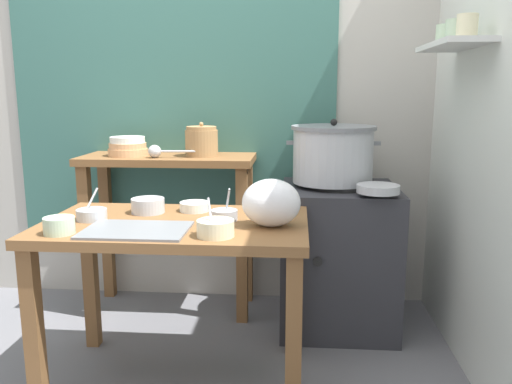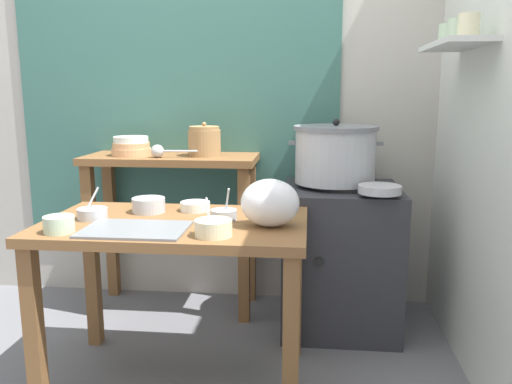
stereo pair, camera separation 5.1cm
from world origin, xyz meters
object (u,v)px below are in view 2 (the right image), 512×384
Objects in this scene: prep_table at (176,246)px; steamer_pot at (335,154)px; serving_tray at (135,229)px; prep_bowl_3 at (92,213)px; prep_bowl_2 at (149,204)px; clay_pot at (204,141)px; prep_bowl_5 at (213,227)px; plastic_bag at (270,203)px; stove_block at (340,256)px; ladle at (160,151)px; wide_pan at (380,189)px; prep_bowl_0 at (195,206)px; bowl_stack_enamel at (131,147)px; prep_bowl_6 at (271,206)px; back_shelf_table at (172,194)px; prep_bowl_1 at (224,214)px; prep_bowl_4 at (59,224)px.

steamer_pot is (0.69, 0.65, 0.32)m from prep_table.
prep_bowl_3 is (-0.24, 0.17, 0.02)m from serving_tray.
prep_bowl_2 is (-0.04, 0.31, 0.03)m from serving_tray.
clay_pot is 1.32× the size of prep_bowl_5.
plastic_bag is at bearing -19.30° from prep_bowl_2.
prep_bowl_2 is (-0.89, -0.49, 0.37)m from stove_block.
ladle is 1.37× the size of wide_pan.
prep_table is 7.75× the size of prep_bowl_5.
prep_bowl_0 is at bearing -57.81° from ladle.
serving_tray is 1.15m from wide_pan.
serving_tray is at bearing -70.46° from bowl_stack_enamel.
prep_bowl_5 is (-0.68, -0.60, -0.05)m from wide_pan.
plastic_bag is 0.26m from prep_bowl_5.
bowl_stack_enamel is 1.38m from wide_pan.
prep_bowl_6 is at bearing -54.12° from clay_pot.
clay_pot reaches higher than back_shelf_table.
prep_bowl_3 is at bearing -100.21° from back_shelf_table.
prep_bowl_0 is (0.30, -0.47, -0.19)m from ladle.
steamer_pot is at bearing 153.38° from stove_block.
stove_block is (0.73, 0.63, -0.23)m from prep_table.
prep_bowl_1 is (-0.69, -0.35, -0.05)m from wide_pan.
ladle reaches higher than serving_tray.
clay_pot reaches higher than prep_bowl_6.
bowl_stack_enamel is 1.16m from prep_bowl_5.
plastic_bag is at bearing -3.62° from prep_bowl_3.
serving_tray is 1.71× the size of plastic_bag.
plastic_bag is 0.25m from prep_bowl_6.
back_shelf_table is 0.36m from clay_pot.
plastic_bag is (0.84, -0.79, -0.13)m from bowl_stack_enamel.
prep_bowl_3 is (-0.20, -0.15, -0.01)m from prep_bowl_2.
serving_tray is 0.32m from prep_bowl_5.
prep_bowl_2 is at bearing 137.62° from prep_table.
stove_block is 1.60× the size of steamer_pot.
clay_pot is at bearing 125.88° from prep_bowl_6.
prep_bowl_4 is (-0.14, -0.89, -0.18)m from ladle.
prep_bowl_0 is 0.97× the size of prep_bowl_1.
clay_pot is at bearing 3.33° from bowl_stack_enamel.
steamer_pot is 3.43× the size of prep_bowl_5.
bowl_stack_enamel reaches higher than serving_tray.
prep_table is at bearing -42.38° from prep_bowl_2.
clay_pot reaches higher than prep_table.
plastic_bag is 1.74× the size of prep_bowl_0.
wide_pan is 0.54m from prep_bowl_6.
wide_pan reaches higher than stove_block.
back_shelf_table is at bearing 136.59° from prep_bowl_6.
steamer_pot is at bearing -6.93° from back_shelf_table.
plastic_bag is (0.66, -0.72, -0.12)m from ladle.
prep_bowl_1 reaches higher than prep_bowl_2.
prep_bowl_0 is at bearing -167.15° from wide_pan.
plastic_bag is at bearing -115.38° from stove_block.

